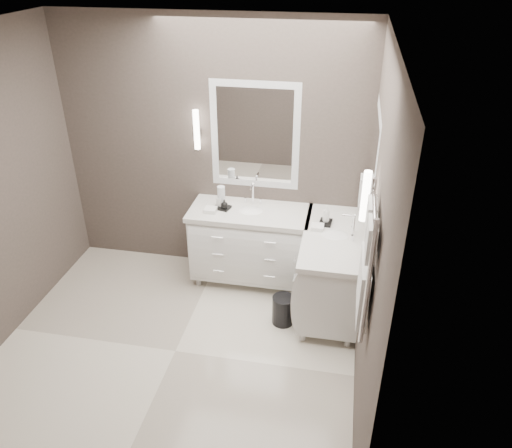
% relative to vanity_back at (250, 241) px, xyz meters
% --- Properties ---
extents(floor, '(3.20, 3.00, 0.01)m').
position_rel_vanity_back_xyz_m(floor, '(-0.45, -1.23, -0.49)').
color(floor, silver).
rests_on(floor, ground).
extents(ceiling, '(3.20, 3.00, 0.01)m').
position_rel_vanity_back_xyz_m(ceiling, '(-0.45, -1.23, 2.22)').
color(ceiling, white).
rests_on(ceiling, wall_back).
extents(wall_back, '(3.20, 0.01, 2.70)m').
position_rel_vanity_back_xyz_m(wall_back, '(-0.45, 0.28, 0.86)').
color(wall_back, '#483E39').
rests_on(wall_back, floor).
extents(wall_front, '(3.20, 0.01, 2.70)m').
position_rel_vanity_back_xyz_m(wall_front, '(-0.45, -2.73, 0.86)').
color(wall_front, '#483E39').
rests_on(wall_front, floor).
extents(wall_right, '(0.01, 3.00, 2.70)m').
position_rel_vanity_back_xyz_m(wall_right, '(1.15, -1.23, 0.86)').
color(wall_right, '#483E39').
rests_on(wall_right, floor).
extents(vanity_back, '(1.24, 0.59, 0.97)m').
position_rel_vanity_back_xyz_m(vanity_back, '(0.00, 0.00, 0.00)').
color(vanity_back, white).
rests_on(vanity_back, floor).
extents(vanity_right, '(0.59, 1.24, 0.97)m').
position_rel_vanity_back_xyz_m(vanity_right, '(0.88, -0.33, 0.00)').
color(vanity_right, white).
rests_on(vanity_right, floor).
extents(mirror_back, '(0.90, 0.02, 1.10)m').
position_rel_vanity_back_xyz_m(mirror_back, '(-0.00, 0.26, 1.06)').
color(mirror_back, white).
rests_on(mirror_back, wall_back).
extents(mirror_right, '(0.02, 0.90, 1.10)m').
position_rel_vanity_back_xyz_m(mirror_right, '(1.14, -0.43, 1.06)').
color(mirror_right, white).
rests_on(mirror_right, wall_right).
extents(sconce_back, '(0.06, 0.06, 0.40)m').
position_rel_vanity_back_xyz_m(sconce_back, '(-0.58, 0.20, 1.11)').
color(sconce_back, white).
rests_on(sconce_back, wall_back).
extents(sconce_right, '(0.06, 0.06, 0.40)m').
position_rel_vanity_back_xyz_m(sconce_right, '(1.08, -1.01, 1.11)').
color(sconce_right, white).
rests_on(sconce_right, wall_right).
extents(towel_bar_corner, '(0.03, 0.22, 0.30)m').
position_rel_vanity_back_xyz_m(towel_bar_corner, '(1.09, 0.13, 0.63)').
color(towel_bar_corner, white).
rests_on(towel_bar_corner, wall_right).
extents(towel_ladder, '(0.06, 0.58, 0.90)m').
position_rel_vanity_back_xyz_m(towel_ladder, '(1.10, -1.63, 0.91)').
color(towel_ladder, white).
rests_on(towel_ladder, wall_right).
extents(waste_bin, '(0.26, 0.26, 0.30)m').
position_rel_vanity_back_xyz_m(waste_bin, '(0.45, -0.65, -0.34)').
color(waste_bin, black).
rests_on(waste_bin, floor).
extents(amenity_tray_back, '(0.18, 0.15, 0.02)m').
position_rel_vanity_back_xyz_m(amenity_tray_back, '(-0.29, -0.01, 0.38)').
color(amenity_tray_back, black).
rests_on(amenity_tray_back, vanity_back).
extents(amenity_tray_right, '(0.13, 0.16, 0.02)m').
position_rel_vanity_back_xyz_m(amenity_tray_right, '(0.77, -0.13, 0.38)').
color(amenity_tray_right, black).
rests_on(amenity_tray_right, vanity_right).
extents(water_bottle, '(0.10, 0.10, 0.23)m').
position_rel_vanity_back_xyz_m(water_bottle, '(-0.30, 0.03, 0.48)').
color(water_bottle, silver).
rests_on(water_bottle, vanity_back).
extents(soap_bottle_a, '(0.07, 0.08, 0.13)m').
position_rel_vanity_back_xyz_m(soap_bottle_a, '(-0.32, 0.01, 0.45)').
color(soap_bottle_a, white).
rests_on(soap_bottle_a, amenity_tray_back).
extents(soap_bottle_b, '(0.09, 0.09, 0.09)m').
position_rel_vanity_back_xyz_m(soap_bottle_b, '(-0.26, -0.04, 0.44)').
color(soap_bottle_b, black).
rests_on(soap_bottle_b, amenity_tray_back).
extents(soap_bottle_c, '(0.07, 0.07, 0.17)m').
position_rel_vanity_back_xyz_m(soap_bottle_c, '(0.77, -0.13, 0.47)').
color(soap_bottle_c, white).
rests_on(soap_bottle_c, amenity_tray_right).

